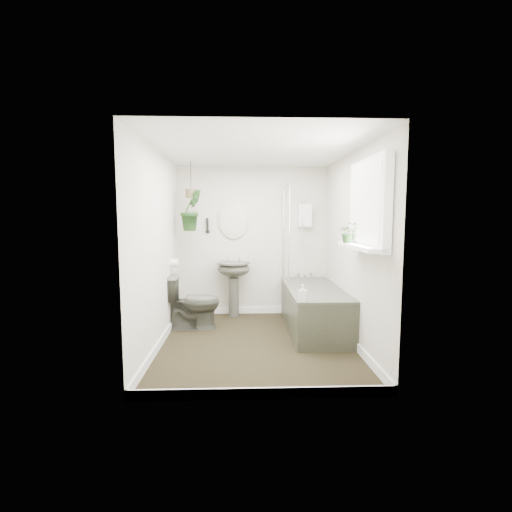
{
  "coord_description": "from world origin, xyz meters",
  "views": [
    {
      "loc": [
        -0.17,
        -4.37,
        1.54
      ],
      "look_at": [
        0.0,
        0.15,
        1.05
      ],
      "focal_mm": 26.0,
      "sensor_mm": 36.0,
      "label": 1
    }
  ],
  "objects": [
    {
      "name": "oval_mirror",
      "position": [
        -0.3,
        1.37,
        1.5
      ],
      "size": [
        0.46,
        0.03,
        0.62
      ],
      "primitive_type": "ellipsoid",
      "color": "beige",
      "rests_on": "wall_back"
    },
    {
      "name": "sill_plant",
      "position": [
        0.98,
        -0.4,
        1.36
      ],
      "size": [
        0.22,
        0.2,
        0.22
      ],
      "primitive_type": "imported",
      "rotation": [
        0.0,
        0.0,
        -0.14
      ],
      "color": "black",
      "rests_on": "window_sill"
    },
    {
      "name": "bathtub",
      "position": [
        0.8,
        0.5,
        0.29
      ],
      "size": [
        0.72,
        1.72,
        0.58
      ],
      "primitive_type": null,
      "color": "#3F4036",
      "rests_on": "floor"
    },
    {
      "name": "pedestal_sink",
      "position": [
        -0.3,
        1.21,
        0.42
      ],
      "size": [
        0.58,
        0.52,
        0.85
      ],
      "primitive_type": null,
      "rotation": [
        0.0,
        0.0,
        -0.22
      ],
      "color": "#3F4036",
      "rests_on": "floor"
    },
    {
      "name": "toilet_roll_holder",
      "position": [
        -1.1,
        0.7,
        0.9
      ],
      "size": [
        0.11,
        0.11,
        0.11
      ],
      "primitive_type": "cylinder",
      "rotation": [
        0.0,
        1.57,
        0.0
      ],
      "color": "white",
      "rests_on": "wall_left"
    },
    {
      "name": "window_blinds",
      "position": [
        1.04,
        -0.7,
        1.65
      ],
      "size": [
        0.01,
        0.86,
        0.76
      ],
      "primitive_type": "cube",
      "color": "white",
      "rests_on": "wall_right"
    },
    {
      "name": "shower_box",
      "position": [
        0.8,
        1.34,
        1.55
      ],
      "size": [
        0.2,
        0.1,
        0.35
      ],
      "primitive_type": "cube",
      "color": "white",
      "rests_on": "wall_back"
    },
    {
      "name": "wall_front",
      "position": [
        0.0,
        -1.41,
        1.15
      ],
      "size": [
        2.3,
        0.02,
        2.3
      ],
      "primitive_type": "cube",
      "color": "silver",
      "rests_on": "ground"
    },
    {
      "name": "wall_sconce",
      "position": [
        -0.7,
        1.36,
        1.4
      ],
      "size": [
        0.04,
        0.04,
        0.22
      ],
      "primitive_type": "cylinder",
      "color": "black",
      "rests_on": "wall_back"
    },
    {
      "name": "wall_back",
      "position": [
        0.0,
        1.41,
        1.15
      ],
      "size": [
        2.3,
        0.02,
        2.3
      ],
      "primitive_type": "cube",
      "color": "silver",
      "rests_on": "ground"
    },
    {
      "name": "floor",
      "position": [
        0.0,
        0.0,
        -0.01
      ],
      "size": [
        2.3,
        2.8,
        0.02
      ],
      "primitive_type": "cube",
      "color": "black",
      "rests_on": "ground"
    },
    {
      "name": "bath_screen",
      "position": [
        0.47,
        0.99,
        1.28
      ],
      "size": [
        0.04,
        0.72,
        1.4
      ],
      "primitive_type": null,
      "color": "silver",
      "rests_on": "bathtub"
    },
    {
      "name": "window_sill",
      "position": [
        1.02,
        -0.7,
        1.23
      ],
      "size": [
        0.18,
        1.0,
        0.04
      ],
      "primitive_type": "cube",
      "color": "white",
      "rests_on": "wall_right"
    },
    {
      "name": "hanging_pot",
      "position": [
        -0.89,
        0.95,
        1.86
      ],
      "size": [
        0.16,
        0.16,
        0.12
      ],
      "primitive_type": "cylinder",
      "color": "brown",
      "rests_on": "ceiling"
    },
    {
      "name": "ceiling",
      "position": [
        0.0,
        0.0,
        2.31
      ],
      "size": [
        2.3,
        2.8,
        0.02
      ],
      "primitive_type": "cube",
      "color": "white",
      "rests_on": "ground"
    },
    {
      "name": "soap_bottle",
      "position": [
        0.51,
        -0.29,
        0.68
      ],
      "size": [
        0.11,
        0.11,
        0.19
      ],
      "primitive_type": "imported",
      "rotation": [
        0.0,
        0.0,
        -0.37
      ],
      "color": "#302625",
      "rests_on": "bathtub"
    },
    {
      "name": "wall_left",
      "position": [
        -1.16,
        0.0,
        1.15
      ],
      "size": [
        0.02,
        2.8,
        2.3
      ],
      "primitive_type": "cube",
      "color": "silver",
      "rests_on": "ground"
    },
    {
      "name": "hanging_plant",
      "position": [
        -0.89,
        0.95,
        1.62
      ],
      "size": [
        0.41,
        0.41,
        0.59
      ],
      "primitive_type": "imported",
      "rotation": [
        0.0,
        0.0,
        0.75
      ],
      "color": "black",
      "rests_on": "ceiling"
    },
    {
      "name": "wall_right",
      "position": [
        1.16,
        0.0,
        1.15
      ],
      "size": [
        0.02,
        2.8,
        2.3
      ],
      "primitive_type": "cube",
      "color": "silver",
      "rests_on": "ground"
    },
    {
      "name": "skirting",
      "position": [
        0.0,
        0.0,
        0.05
      ],
      "size": [
        2.3,
        2.8,
        0.1
      ],
      "primitive_type": "cube",
      "color": "white",
      "rests_on": "floor"
    },
    {
      "name": "toilet",
      "position": [
        -0.85,
        0.64,
        0.37
      ],
      "size": [
        0.74,
        0.44,
        0.74
      ],
      "primitive_type": "imported",
      "rotation": [
        0.0,
        0.0,
        1.61
      ],
      "color": "#3F4036",
      "rests_on": "floor"
    },
    {
      "name": "window_recess",
      "position": [
        1.09,
        -0.7,
        1.65
      ],
      "size": [
        0.08,
        1.0,
        0.9
      ],
      "primitive_type": "cube",
      "color": "white",
      "rests_on": "wall_right"
    }
  ]
}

